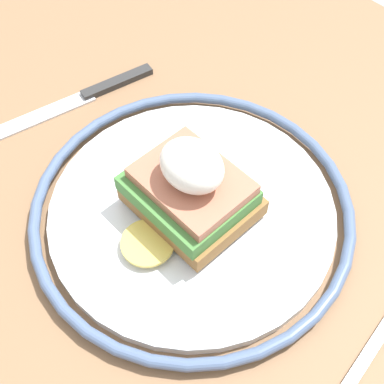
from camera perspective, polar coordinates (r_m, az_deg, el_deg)
dining_table at (r=0.59m, az=-1.10°, el=-5.44°), size 1.01×0.71×0.72m
plate at (r=0.46m, az=0.00°, el=-1.95°), size 0.28×0.28×0.02m
sandwich at (r=0.43m, az=-0.20°, el=0.41°), size 0.10×0.12×0.08m
fork at (r=0.43m, az=17.03°, el=-18.00°), size 0.03×0.15×0.00m
knife at (r=0.57m, az=-11.71°, el=9.81°), size 0.05×0.19×0.01m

